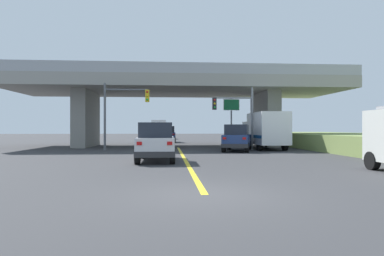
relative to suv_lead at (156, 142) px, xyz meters
The scene contains 11 objects.
ground 15.08m from the suv_lead, 84.03° to the left, with size 160.00×160.00×0.00m, color #353538.
overpass_bridge 15.61m from the suv_lead, 84.03° to the left, with size 31.25×10.55×7.19m.
lane_divider_stripe 2.51m from the suv_lead, 47.09° to the left, with size 0.20×21.73×0.01m, color yellow.
suv_lead is the anchor object (origin of this frame).
suv_crossing 9.55m from the suv_lead, 51.72° to the left, with size 3.11×4.82×2.02m.
box_truck 13.09m from the suv_lead, 48.03° to the left, with size 2.33×6.73×3.01m.
sedan_oncoming 24.37m from the suv_lead, 88.52° to the left, with size 1.91×4.57×2.02m.
traffic_signal_nearside 10.92m from the suv_lead, 54.49° to the left, with size 3.31×0.36×5.02m.
traffic_signal_farside 9.58m from the suv_lead, 109.15° to the left, with size 3.54×0.36×5.28m.
highway_sign 13.48m from the suv_lead, 61.79° to the left, with size 1.44×0.17×4.50m.
semi_truck_distant 39.83m from the suv_lead, 91.17° to the left, with size 2.33×7.16×3.12m.
Camera 1 is at (-0.97, -8.63, 1.72)m, focal length 31.44 mm.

